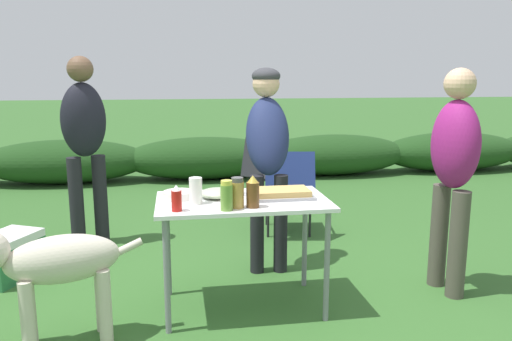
{
  "coord_description": "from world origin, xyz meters",
  "views": [
    {
      "loc": [
        -0.41,
        -3.09,
        1.53
      ],
      "look_at": [
        0.12,
        0.19,
        0.89
      ],
      "focal_mm": 35.0,
      "sensor_mm": 36.0,
      "label": 1
    }
  ],
  "objects_px": {
    "folding_table": "(243,211)",
    "standing_person_in_dark_puffer": "(84,134)",
    "relish_jar": "(227,196)",
    "plate_stack": "(179,195)",
    "cooler_box": "(7,257)",
    "mixing_bowl": "(218,193)",
    "beer_bottle": "(253,192)",
    "camp_chair_green_behind_table": "(268,168)",
    "standing_person_with_beanie": "(454,162)",
    "food_tray": "(279,194)",
    "paper_cup_stack": "(196,191)",
    "spice_jar": "(237,193)",
    "camp_chair_near_hedge": "(289,187)",
    "dog": "(52,265)",
    "ketchup_bottle": "(177,199)",
    "standing_person_in_gray_fleece": "(267,144)"
  },
  "relations": [
    {
      "from": "mixing_bowl",
      "to": "beer_bottle",
      "type": "xyz_separation_m",
      "value": [
        0.19,
        -0.28,
        0.06
      ]
    },
    {
      "from": "food_tray",
      "to": "standing_person_in_gray_fleece",
      "type": "xyz_separation_m",
      "value": [
        0.05,
        0.68,
        0.24
      ]
    },
    {
      "from": "camp_chair_green_behind_table",
      "to": "standing_person_with_beanie",
      "type": "bearing_deg",
      "value": -37.93
    },
    {
      "from": "cooler_box",
      "to": "relish_jar",
      "type": "bearing_deg",
      "value": -96.54
    },
    {
      "from": "folding_table",
      "to": "relish_jar",
      "type": "xyz_separation_m",
      "value": [
        -0.13,
        -0.24,
        0.16
      ]
    },
    {
      "from": "folding_table",
      "to": "cooler_box",
      "type": "relative_size",
      "value": 1.92
    },
    {
      "from": "standing_person_in_dark_puffer",
      "to": "standing_person_with_beanie",
      "type": "relative_size",
      "value": 1.07
    },
    {
      "from": "food_tray",
      "to": "spice_jar",
      "type": "xyz_separation_m",
      "value": [
        -0.3,
        -0.21,
        0.06
      ]
    },
    {
      "from": "dog",
      "to": "camp_chair_green_behind_table",
      "type": "height_order",
      "value": "camp_chair_green_behind_table"
    },
    {
      "from": "paper_cup_stack",
      "to": "ketchup_bottle",
      "type": "bearing_deg",
      "value": -127.75
    },
    {
      "from": "paper_cup_stack",
      "to": "beer_bottle",
      "type": "distance_m",
      "value": 0.36
    },
    {
      "from": "paper_cup_stack",
      "to": "spice_jar",
      "type": "xyz_separation_m",
      "value": [
        0.24,
        -0.14,
        0.01
      ]
    },
    {
      "from": "standing_person_with_beanie",
      "to": "beer_bottle",
      "type": "bearing_deg",
      "value": -87.36
    },
    {
      "from": "food_tray",
      "to": "camp_chair_near_hedge",
      "type": "xyz_separation_m",
      "value": [
        0.4,
        1.46,
        -0.3
      ]
    },
    {
      "from": "dog",
      "to": "camp_chair_green_behind_table",
      "type": "relative_size",
      "value": 1.16
    },
    {
      "from": "paper_cup_stack",
      "to": "standing_person_in_dark_puffer",
      "type": "bearing_deg",
      "value": 120.3
    },
    {
      "from": "standing_person_in_dark_puffer",
      "to": "camp_chair_near_hedge",
      "type": "relative_size",
      "value": 2.03
    },
    {
      "from": "food_tray",
      "to": "camp_chair_near_hedge",
      "type": "height_order",
      "value": "camp_chair_near_hedge"
    },
    {
      "from": "standing_person_in_dark_puffer",
      "to": "plate_stack",
      "type": "bearing_deg",
      "value": -85.12
    },
    {
      "from": "camp_chair_green_behind_table",
      "to": "cooler_box",
      "type": "distance_m",
      "value": 2.92
    },
    {
      "from": "plate_stack",
      "to": "standing_person_in_gray_fleece",
      "type": "bearing_deg",
      "value": 40.9
    },
    {
      "from": "folding_table",
      "to": "standing_person_in_dark_puffer",
      "type": "xyz_separation_m",
      "value": [
        -1.21,
        1.5,
        0.35
      ]
    },
    {
      "from": "standing_person_in_gray_fleece",
      "to": "standing_person_in_dark_puffer",
      "type": "height_order",
      "value": "standing_person_in_dark_puffer"
    },
    {
      "from": "relish_jar",
      "to": "standing_person_in_gray_fleece",
      "type": "relative_size",
      "value": 0.11
    },
    {
      "from": "folding_table",
      "to": "plate_stack",
      "type": "relative_size",
      "value": 5.36
    },
    {
      "from": "relish_jar",
      "to": "standing_person_in_gray_fleece",
      "type": "xyz_separation_m",
      "value": [
        0.42,
        0.93,
        0.18
      ]
    },
    {
      "from": "relish_jar",
      "to": "plate_stack",
      "type": "bearing_deg",
      "value": 129.49
    },
    {
      "from": "paper_cup_stack",
      "to": "ketchup_bottle",
      "type": "height_order",
      "value": "paper_cup_stack"
    },
    {
      "from": "cooler_box",
      "to": "mixing_bowl",
      "type": "bearing_deg",
      "value": -87.93
    },
    {
      "from": "paper_cup_stack",
      "to": "standing_person_with_beanie",
      "type": "distance_m",
      "value": 1.78
    },
    {
      "from": "paper_cup_stack",
      "to": "ketchup_bottle",
      "type": "xyz_separation_m",
      "value": [
        -0.12,
        -0.15,
        -0.01
      ]
    },
    {
      "from": "spice_jar",
      "to": "mixing_bowl",
      "type": "bearing_deg",
      "value": 109.43
    },
    {
      "from": "mixing_bowl",
      "to": "camp_chair_near_hedge",
      "type": "bearing_deg",
      "value": 60.25
    },
    {
      "from": "food_tray",
      "to": "ketchup_bottle",
      "type": "relative_size",
      "value": 2.77
    },
    {
      "from": "plate_stack",
      "to": "dog",
      "type": "xyz_separation_m",
      "value": [
        -0.71,
        -0.41,
        -0.28
      ]
    },
    {
      "from": "standing_person_in_gray_fleece",
      "to": "cooler_box",
      "type": "distance_m",
      "value": 2.16
    },
    {
      "from": "dog",
      "to": "standing_person_in_dark_puffer",
      "type": "bearing_deg",
      "value": -10.66
    },
    {
      "from": "food_tray",
      "to": "spice_jar",
      "type": "height_order",
      "value": "spice_jar"
    },
    {
      "from": "plate_stack",
      "to": "camp_chair_green_behind_table",
      "type": "bearing_deg",
      "value": 66.73
    },
    {
      "from": "paper_cup_stack",
      "to": "cooler_box",
      "type": "relative_size",
      "value": 0.29
    },
    {
      "from": "mixing_bowl",
      "to": "beer_bottle",
      "type": "distance_m",
      "value": 0.34
    },
    {
      "from": "dog",
      "to": "folding_table",
      "type": "bearing_deg",
      "value": -87.78
    },
    {
      "from": "standing_person_in_gray_fleece",
      "to": "camp_chair_green_behind_table",
      "type": "distance_m",
      "value": 1.91
    },
    {
      "from": "food_tray",
      "to": "paper_cup_stack",
      "type": "bearing_deg",
      "value": -172.19
    },
    {
      "from": "mixing_bowl",
      "to": "standing_person_with_beanie",
      "type": "bearing_deg",
      "value": -1.72
    },
    {
      "from": "standing_person_with_beanie",
      "to": "standing_person_in_dark_puffer",
      "type": "bearing_deg",
      "value": -125.11
    },
    {
      "from": "relish_jar",
      "to": "camp_chair_near_hedge",
      "type": "bearing_deg",
      "value": 65.77
    },
    {
      "from": "ketchup_bottle",
      "to": "standing_person_with_beanie",
      "type": "height_order",
      "value": "standing_person_with_beanie"
    },
    {
      "from": "dog",
      "to": "plate_stack",
      "type": "bearing_deg",
      "value": -73.72
    },
    {
      "from": "relish_jar",
      "to": "camp_chair_near_hedge",
      "type": "relative_size",
      "value": 0.22
    }
  ]
}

